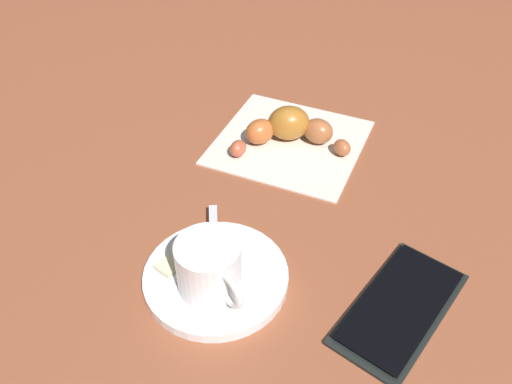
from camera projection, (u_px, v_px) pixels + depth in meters
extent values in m
plane|color=brown|center=(259.00, 191.00, 0.64)|extent=(1.80, 1.80, 0.00)
cylinder|color=white|center=(212.00, 276.00, 0.54)|extent=(0.14, 0.14, 0.01)
cylinder|color=white|center=(204.00, 265.00, 0.51)|extent=(0.06, 0.06, 0.05)
cylinder|color=black|center=(203.00, 254.00, 0.49)|extent=(0.05, 0.05, 0.00)
torus|color=white|center=(229.00, 289.00, 0.48)|extent=(0.03, 0.04, 0.04)
cube|color=silver|center=(214.00, 241.00, 0.56)|extent=(0.10, 0.05, 0.00)
ellipsoid|color=silver|center=(215.00, 291.00, 0.51)|extent=(0.03, 0.03, 0.01)
cube|color=beige|center=(184.00, 254.00, 0.55)|extent=(0.07, 0.04, 0.01)
cube|color=silver|center=(289.00, 142.00, 0.71)|extent=(0.20, 0.20, 0.00)
ellipsoid|color=#A95834|center=(342.00, 148.00, 0.68)|extent=(0.03, 0.03, 0.02)
ellipsoid|color=#A55C33|center=(318.00, 131.00, 0.70)|extent=(0.04, 0.04, 0.03)
ellipsoid|color=#A56624|center=(289.00, 123.00, 0.70)|extent=(0.06, 0.07, 0.05)
ellipsoid|color=#BA5D2C|center=(260.00, 132.00, 0.70)|extent=(0.05, 0.05, 0.03)
ellipsoid|color=#BB5538|center=(238.00, 148.00, 0.68)|extent=(0.03, 0.02, 0.02)
cube|color=black|center=(400.00, 307.00, 0.51)|extent=(0.17, 0.12, 0.01)
cube|color=black|center=(401.00, 304.00, 0.51)|extent=(0.16, 0.11, 0.00)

